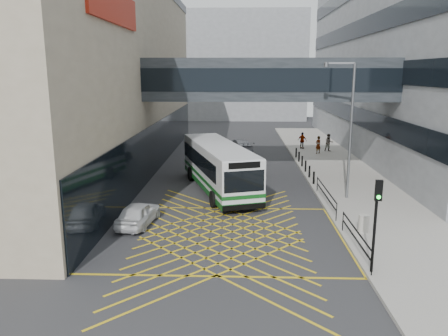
# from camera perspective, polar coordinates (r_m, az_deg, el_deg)

# --- Properties ---
(ground) EXTENTS (120.00, 120.00, 0.00)m
(ground) POSITION_cam_1_polar(r_m,az_deg,el_deg) (22.19, -0.37, -8.81)
(ground) COLOR #333335
(building_whsmith) EXTENTS (24.17, 42.00, 16.00)m
(building_whsmith) POSITION_cam_1_polar(r_m,az_deg,el_deg) (41.23, -25.71, 11.17)
(building_whsmith) COLOR tan
(building_whsmith) RESTS_ON ground
(building_far) EXTENTS (28.00, 16.00, 18.00)m
(building_far) POSITION_cam_1_polar(r_m,az_deg,el_deg) (80.72, -0.01, 13.11)
(building_far) COLOR gray
(building_far) RESTS_ON ground
(skybridge) EXTENTS (20.00, 4.10, 3.00)m
(skybridge) POSITION_cam_1_polar(r_m,az_deg,el_deg) (32.74, 5.87, 11.42)
(skybridge) COLOR #2B3035
(skybridge) RESTS_ON ground
(pavement) EXTENTS (6.00, 54.00, 0.16)m
(pavement) POSITION_cam_1_polar(r_m,az_deg,el_deg) (37.44, 14.52, -0.25)
(pavement) COLOR #A39E95
(pavement) RESTS_ON ground
(box_junction) EXTENTS (12.00, 9.00, 0.01)m
(box_junction) POSITION_cam_1_polar(r_m,az_deg,el_deg) (22.19, -0.37, -8.80)
(box_junction) COLOR gold
(box_junction) RESTS_ON ground
(bus) EXTENTS (5.97, 11.73, 3.22)m
(bus) POSITION_cam_1_polar(r_m,az_deg,el_deg) (30.08, -0.79, 0.31)
(bus) COLOR silver
(bus) RESTS_ON ground
(car_white) EXTENTS (2.20, 4.27, 1.30)m
(car_white) POSITION_cam_1_polar(r_m,az_deg,el_deg) (23.89, -11.13, -5.83)
(car_white) COLOR silver
(car_white) RESTS_ON ground
(car_dark) EXTENTS (3.61, 5.35, 1.56)m
(car_dark) POSITION_cam_1_polar(r_m,az_deg,el_deg) (37.80, -1.24, 1.35)
(car_dark) COLOR black
(car_dark) RESTS_ON ground
(car_silver) EXTENTS (3.22, 5.10, 1.47)m
(car_silver) POSITION_cam_1_polar(r_m,az_deg,el_deg) (44.57, 2.05, 2.99)
(car_silver) COLOR #9FA1A8
(car_silver) RESTS_ON ground
(traffic_light) EXTENTS (0.29, 0.45, 3.85)m
(traffic_light) POSITION_cam_1_polar(r_m,az_deg,el_deg) (18.08, 19.28, -5.57)
(traffic_light) COLOR black
(traffic_light) RESTS_ON pavement
(street_lamp) EXTENTS (1.92, 0.63, 8.46)m
(street_lamp) POSITION_cam_1_polar(r_m,az_deg,el_deg) (28.20, 15.89, 5.73)
(street_lamp) COLOR slate
(street_lamp) RESTS_ON pavement
(litter_bin) EXTENTS (0.53, 0.53, 0.92)m
(litter_bin) POSITION_cam_1_polar(r_m,az_deg,el_deg) (23.07, 17.78, -6.94)
(litter_bin) COLOR #ADA89E
(litter_bin) RESTS_ON pavement
(kerb_railings) EXTENTS (0.05, 12.54, 1.00)m
(kerb_railings) POSITION_cam_1_polar(r_m,az_deg,el_deg) (24.14, 14.62, -5.24)
(kerb_railings) COLOR black
(kerb_railings) RESTS_ON pavement
(bollards) EXTENTS (0.14, 10.14, 0.90)m
(bollards) POSITION_cam_1_polar(r_m,az_deg,el_deg) (36.83, 10.38, 0.58)
(bollards) COLOR black
(bollards) RESTS_ON pavement
(pedestrian_a) EXTENTS (0.84, 0.78, 1.71)m
(pedestrian_a) POSITION_cam_1_polar(r_m,az_deg,el_deg) (44.09, 12.19, 2.98)
(pedestrian_a) COLOR gray
(pedestrian_a) RESTS_ON pavement
(pedestrian_b) EXTENTS (0.90, 0.58, 1.75)m
(pedestrian_b) POSITION_cam_1_polar(r_m,az_deg,el_deg) (45.48, 13.52, 3.22)
(pedestrian_b) COLOR gray
(pedestrian_b) RESTS_ON pavement
(pedestrian_c) EXTENTS (1.10, 1.00, 1.71)m
(pedestrian_c) POSITION_cam_1_polar(r_m,az_deg,el_deg) (46.54, 10.19, 3.55)
(pedestrian_c) COLOR gray
(pedestrian_c) RESTS_ON pavement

